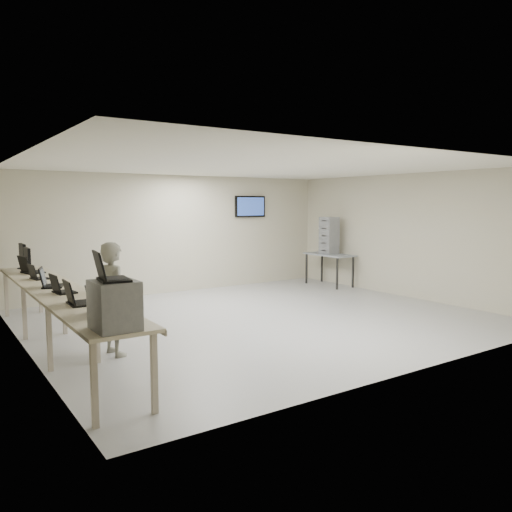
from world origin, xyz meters
TOP-DOWN VIEW (x-y plane):
  - room at (0.03, 0.06)m, footprint 8.01×7.01m
  - workbench at (-3.59, 0.00)m, footprint 0.76×6.00m
  - equipment_box at (-3.65, -2.75)m, footprint 0.41×0.47m
  - laptop_on_box at (-3.71, -2.75)m, footprint 0.35×0.41m
  - laptop_0 at (-3.61, -2.00)m, footprint 0.41×0.45m
  - laptop_1 at (-3.66, -1.31)m, footprint 0.33×0.40m
  - laptop_2 at (-3.63, -0.38)m, footprint 0.31×0.37m
  - laptop_3 at (-3.66, 0.23)m, footprint 0.42×0.45m
  - laptop_4 at (-3.65, 1.17)m, footprint 0.31×0.35m
  - laptop_5 at (-3.62, 2.00)m, footprint 0.41×0.46m
  - monitor_near at (-3.60, 2.27)m, footprint 0.19×0.44m
  - monitor_far at (-3.60, 2.75)m, footprint 0.21×0.48m
  - soldier at (-2.99, -0.67)m, footprint 0.46×0.63m
  - side_table at (3.60, 2.13)m, footprint 0.64×1.38m
  - storage_bins at (3.58, 2.13)m, footprint 0.36×0.40m

SIDE VIEW (x-z plane):
  - side_table at x=3.60m, z-range 0.34..1.17m
  - soldier at x=-2.99m, z-range 0.00..1.60m
  - workbench at x=-3.59m, z-range 0.38..1.28m
  - laptop_4 at x=-3.65m, z-range 0.84..1.09m
  - laptop_2 at x=-3.63m, z-range 0.84..1.10m
  - laptop_3 at x=-3.66m, z-range 0.83..1.13m
  - laptop_1 at x=-3.66m, z-range 0.83..1.13m
  - laptop_0 at x=-3.61m, z-range 0.82..1.14m
  - laptop_5 at x=-3.62m, z-range 0.82..1.14m
  - equipment_box at x=-3.65m, z-range 0.90..1.38m
  - monitor_near at x=-3.60m, z-range 0.94..1.38m
  - monitor_far at x=-3.60m, z-range 0.95..1.42m
  - storage_bins at x=3.58m, z-range 0.83..1.78m
  - room at x=0.03m, z-range 0.01..2.82m
  - laptop_on_box at x=-3.71m, z-range 1.31..1.60m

